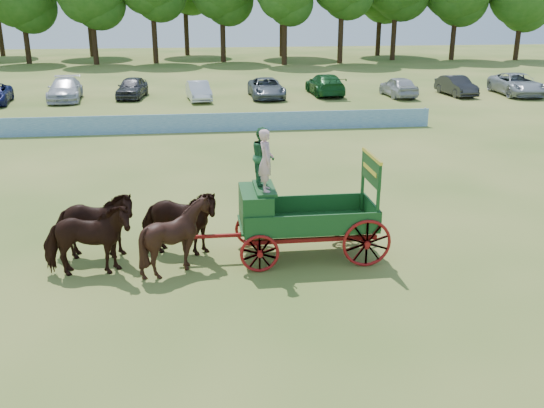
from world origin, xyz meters
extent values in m
plane|color=#A19448|center=(0.00, 0.00, 0.00)|extent=(160.00, 160.00, 0.00)
imported|color=black|center=(-4.56, -0.30, 1.02)|extent=(2.44, 1.15, 2.04)
imported|color=black|center=(-4.56, 0.80, 1.02)|extent=(2.46, 1.21, 2.04)
imported|color=black|center=(-2.16, -0.30, 1.02)|extent=(2.13, 1.96, 2.04)
imported|color=black|center=(-2.16, 0.80, 1.02)|extent=(2.61, 1.68, 2.04)
cube|color=#A91710|center=(0.04, 0.25, 0.60)|extent=(0.12, 2.00, 0.12)
cube|color=#A91710|center=(3.04, 0.25, 0.60)|extent=(0.12, 2.00, 0.12)
cube|color=#A91710|center=(1.54, -0.30, 0.72)|extent=(3.80, 0.10, 0.12)
cube|color=#A91710|center=(1.54, 0.80, 0.72)|extent=(3.80, 0.10, 0.12)
cube|color=#A91710|center=(-0.86, 0.25, 0.75)|extent=(2.80, 0.09, 0.09)
cube|color=#194B1A|center=(1.54, 0.25, 1.00)|extent=(3.80, 1.80, 0.10)
cube|color=#194B1A|center=(1.54, -0.63, 1.30)|extent=(3.80, 0.06, 0.55)
cube|color=#194B1A|center=(1.54, 1.13, 1.30)|extent=(3.80, 0.06, 0.55)
cube|color=#194B1A|center=(3.42, 0.25, 1.30)|extent=(0.06, 1.80, 0.55)
cube|color=#194B1A|center=(0.04, 0.25, 1.55)|extent=(0.85, 1.70, 1.05)
cube|color=#194B1A|center=(0.29, 0.25, 2.12)|extent=(0.55, 1.50, 0.08)
cube|color=#194B1A|center=(-0.34, 0.25, 1.35)|extent=(0.10, 1.60, 0.65)
cube|color=#194B1A|center=(-0.16, 0.25, 1.05)|extent=(0.55, 1.60, 0.06)
cube|color=#194B1A|center=(3.34, -0.55, 1.95)|extent=(0.08, 0.08, 1.80)
cube|color=#194B1A|center=(3.34, 1.05, 1.95)|extent=(0.08, 0.08, 1.80)
cube|color=#194B1A|center=(3.34, 0.25, 2.55)|extent=(0.07, 1.75, 0.75)
cube|color=yellow|center=(3.34, 0.25, 2.95)|extent=(0.08, 1.80, 0.09)
cube|color=yellow|center=(3.30, 0.25, 2.55)|extent=(0.02, 1.30, 0.12)
torus|color=#A91710|center=(0.04, -0.70, 0.55)|extent=(1.09, 0.09, 1.09)
torus|color=#A91710|center=(0.04, 1.20, 0.55)|extent=(1.09, 0.09, 1.09)
torus|color=#A91710|center=(3.04, -0.70, 0.70)|extent=(1.39, 0.09, 1.39)
torus|color=#A91710|center=(3.04, 1.20, 0.70)|extent=(1.39, 0.09, 1.39)
imported|color=beige|center=(0.29, -0.10, 3.01)|extent=(0.41, 0.62, 1.71)
imported|color=#256238|center=(0.29, 0.60, 2.97)|extent=(0.61, 0.79, 1.62)
cube|color=#1D63A1|center=(-1.00, 18.00, 0.53)|extent=(26.00, 0.08, 1.05)
imported|color=silver|center=(-10.98, 30.48, 0.80)|extent=(2.71, 5.69, 1.60)
imported|color=#333338|center=(-6.21, 31.07, 0.78)|extent=(2.37, 4.76, 1.56)
imported|color=silver|center=(-1.25, 29.18, 0.70)|extent=(1.98, 4.40, 1.40)
imported|color=slate|center=(3.85, 29.88, 0.73)|extent=(2.52, 5.31, 1.47)
imported|color=#144C1E|center=(8.54, 30.75, 0.80)|extent=(2.41, 5.60, 1.61)
imported|color=#B2B2B7|center=(13.89, 29.10, 0.77)|extent=(2.02, 4.60, 1.54)
imported|color=#262628|center=(18.54, 29.17, 0.74)|extent=(1.91, 4.59, 1.48)
imported|color=#999EA5|center=(23.30, 28.81, 0.82)|extent=(3.19, 6.12, 1.65)
cylinder|color=#382314|center=(-20.32, 58.47, 2.13)|extent=(0.60, 0.60, 4.27)
cylinder|color=#382314|center=(-12.47, 56.44, 2.29)|extent=(0.60, 0.60, 4.58)
cylinder|color=#382314|center=(-5.82, 57.01, 2.58)|extent=(0.60, 0.60, 5.17)
cylinder|color=#382314|center=(2.01, 57.51, 2.38)|extent=(0.60, 0.60, 4.77)
cylinder|color=#382314|center=(8.68, 53.43, 2.31)|extent=(0.60, 0.60, 4.62)
cylinder|color=#382314|center=(15.27, 54.22, 2.66)|extent=(0.60, 0.60, 5.32)
cylinder|color=#382314|center=(22.51, 57.16, 2.70)|extent=(0.60, 0.60, 5.40)
cylinder|color=#382314|center=(29.81, 56.66, 2.42)|extent=(0.60, 0.60, 4.84)
cylinder|color=#382314|center=(37.45, 55.39, 2.13)|extent=(0.60, 0.60, 4.25)
cylinder|color=#382314|center=(-26.16, 68.98, 3.03)|extent=(0.60, 0.60, 6.06)
cylinder|color=#382314|center=(-14.46, 66.84, 2.90)|extent=(0.60, 0.60, 5.81)
cylinder|color=#382314|center=(-2.28, 67.05, 2.80)|extent=(0.60, 0.60, 5.60)
cylinder|color=#382314|center=(9.85, 63.67, 3.01)|extent=(0.60, 0.60, 6.02)
cylinder|color=#382314|center=(22.49, 63.28, 2.56)|extent=(0.60, 0.60, 5.11)
camera|label=1|loc=(-1.55, -15.82, 7.17)|focal=40.00mm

